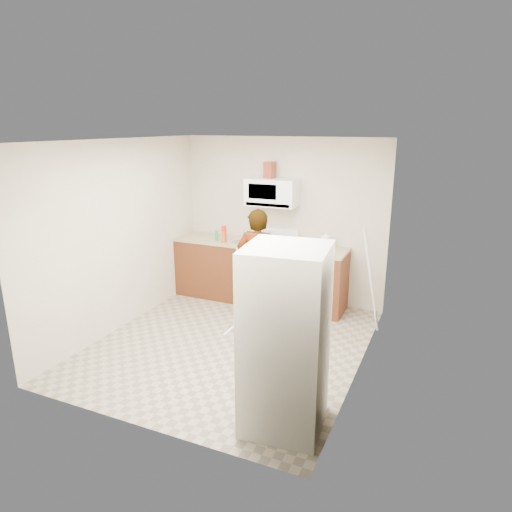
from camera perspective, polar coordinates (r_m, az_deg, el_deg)
The scene contains 20 objects.
floor at distance 5.88m, azimuth -3.18°, elevation -10.88°, with size 3.60×3.60×0.00m, color gray.
back_wall at distance 7.02m, azimuth 3.30°, elevation 4.46°, with size 3.20×0.02×2.50m, color beige.
right_wall at distance 4.93m, azimuth 13.29°, elevation -1.03°, with size 0.02×3.60×2.50m, color beige.
cabinet_left at distance 7.39m, azimuth -5.20°, elevation -1.41°, with size 1.12×0.62×0.90m, color #5A2915.
counter_left at distance 7.26m, azimuth -5.30°, elevation 2.11°, with size 1.14×0.64×0.04m, color tan.
cabinet_right at distance 6.76m, azimuth 7.70°, elevation -3.18°, with size 0.80×0.62×0.90m, color #5A2915.
counter_right at distance 6.62m, azimuth 7.85°, elevation 0.64°, with size 0.82×0.64×0.04m, color tan.
gas_range at distance 6.98m, azimuth 1.54°, elevation -2.09°, with size 0.76×0.65×1.13m.
microwave at distance 6.82m, azimuth 2.03°, elevation 7.96°, with size 0.76×0.38×0.40m, color white.
person at distance 6.28m, azimuth 0.17°, elevation -1.23°, with size 0.58×0.38×1.59m, color tan.
fridge at distance 4.08m, azimuth 3.67°, elevation -10.41°, with size 0.70×0.70×1.70m, color #BBBBB7.
kettle at distance 6.72m, azimuth 8.69°, elevation 1.75°, with size 0.14×0.14×0.17m, color white.
jug at distance 6.84m, azimuth 1.71°, elevation 10.69°, with size 0.14×0.14×0.24m, color maroon.
saucepan at distance 7.01m, azimuth 0.84°, elevation 2.53°, with size 0.24×0.24×0.13m, color silver.
tray at distance 6.72m, azimuth 2.21°, elevation 1.34°, with size 0.25×0.16×0.05m, color silver.
bottle_spray at distance 6.96m, azimuth -4.02°, elevation 2.76°, with size 0.08×0.08×0.25m, color red.
bottle_hot_sauce at distance 6.93m, azimuth -4.05°, elevation 2.35°, with size 0.06×0.06×0.17m, color #D14917.
bottle_green_cap at distance 7.08m, azimuth -4.94°, elevation 2.57°, with size 0.05×0.05×0.16m, color green.
pot_lid at distance 6.98m, azimuth -1.97°, elevation 1.80°, with size 0.26×0.26×0.01m, color white.
broom at distance 6.10m, azimuth 14.18°, elevation -3.02°, with size 0.03×0.03×1.44m, color silver.
Camera 1 is at (2.41, -4.65, 2.67)m, focal length 32.00 mm.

